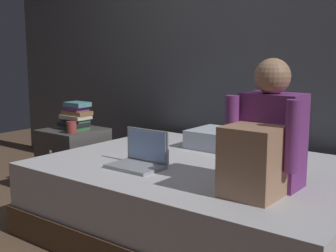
{
  "coord_description": "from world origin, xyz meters",
  "views": [
    {
      "loc": [
        1.66,
        -1.95,
        1.15
      ],
      "look_at": [
        0.07,
        0.1,
        0.71
      ],
      "focal_mm": 47.7,
      "sensor_mm": 36.0,
      "label": 1
    }
  ],
  "objects_px": {
    "person_sitting": "(265,141)",
    "laptop": "(140,158)",
    "bed": "(205,200)",
    "nightstand": "(74,161)",
    "book_stack": "(76,116)",
    "mug": "(72,127)",
    "pillow": "(230,140)"
  },
  "relations": [
    {
      "from": "person_sitting",
      "to": "laptop",
      "type": "distance_m",
      "value": 0.81
    },
    {
      "from": "bed",
      "to": "person_sitting",
      "type": "xyz_separation_m",
      "value": [
        0.51,
        -0.26,
        0.48
      ]
    },
    {
      "from": "nightstand",
      "to": "laptop",
      "type": "bearing_deg",
      "value": -19.06
    },
    {
      "from": "bed",
      "to": "laptop",
      "type": "distance_m",
      "value": 0.5
    },
    {
      "from": "person_sitting",
      "to": "book_stack",
      "type": "xyz_separation_m",
      "value": [
        -1.78,
        0.32,
        -0.08
      ]
    },
    {
      "from": "nightstand",
      "to": "book_stack",
      "type": "distance_m",
      "value": 0.37
    },
    {
      "from": "book_stack",
      "to": "person_sitting",
      "type": "bearing_deg",
      "value": -10.13
    },
    {
      "from": "laptop",
      "to": "mug",
      "type": "relative_size",
      "value": 3.56
    },
    {
      "from": "nightstand",
      "to": "mug",
      "type": "relative_size",
      "value": 5.9
    },
    {
      "from": "book_stack",
      "to": "pillow",
      "type": "bearing_deg",
      "value": 18.3
    },
    {
      "from": "mug",
      "to": "person_sitting",
      "type": "bearing_deg",
      "value": -6.58
    },
    {
      "from": "mug",
      "to": "pillow",
      "type": "bearing_deg",
      "value": 25.31
    },
    {
      "from": "bed",
      "to": "nightstand",
      "type": "distance_m",
      "value": 1.3
    },
    {
      "from": "nightstand",
      "to": "mug",
      "type": "bearing_deg",
      "value": -42.69
    },
    {
      "from": "bed",
      "to": "book_stack",
      "type": "xyz_separation_m",
      "value": [
        -1.26,
        0.06,
        0.41
      ]
    },
    {
      "from": "laptop",
      "to": "book_stack",
      "type": "height_order",
      "value": "book_stack"
    },
    {
      "from": "pillow",
      "to": "mug",
      "type": "xyz_separation_m",
      "value": [
        -1.08,
        -0.51,
        0.05
      ]
    },
    {
      "from": "person_sitting",
      "to": "mug",
      "type": "height_order",
      "value": "person_sitting"
    },
    {
      "from": "person_sitting",
      "to": "mug",
      "type": "xyz_separation_m",
      "value": [
        -1.68,
        0.19,
        -0.14
      ]
    },
    {
      "from": "pillow",
      "to": "person_sitting",
      "type": "bearing_deg",
      "value": -49.61
    },
    {
      "from": "bed",
      "to": "pillow",
      "type": "distance_m",
      "value": 0.55
    },
    {
      "from": "mug",
      "to": "bed",
      "type": "bearing_deg",
      "value": 3.05
    },
    {
      "from": "bed",
      "to": "nightstand",
      "type": "bearing_deg",
      "value": 177.46
    },
    {
      "from": "person_sitting",
      "to": "mug",
      "type": "bearing_deg",
      "value": 173.42
    },
    {
      "from": "laptop",
      "to": "pillow",
      "type": "bearing_deg",
      "value": 76.3
    },
    {
      "from": "nightstand",
      "to": "laptop",
      "type": "distance_m",
      "value": 1.12
    },
    {
      "from": "laptop",
      "to": "book_stack",
      "type": "distance_m",
      "value": 1.06
    },
    {
      "from": "bed",
      "to": "pillow",
      "type": "height_order",
      "value": "pillow"
    },
    {
      "from": "nightstand",
      "to": "pillow",
      "type": "distance_m",
      "value": 1.3
    },
    {
      "from": "mug",
      "to": "laptop",
      "type": "bearing_deg",
      "value": -14.7
    },
    {
      "from": "book_stack",
      "to": "mug",
      "type": "xyz_separation_m",
      "value": [
        0.09,
        -0.12,
        -0.06
      ]
    },
    {
      "from": "bed",
      "to": "laptop",
      "type": "xyz_separation_m",
      "value": [
        -0.27,
        -0.3,
        0.29
      ]
    }
  ]
}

